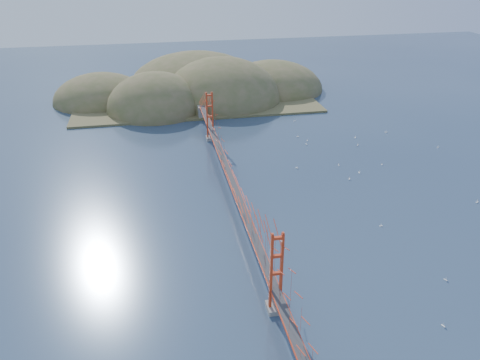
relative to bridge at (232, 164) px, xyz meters
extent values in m
plane|color=#2D405B|center=(0.00, -0.18, -7.01)|extent=(320.00, 320.00, 0.00)
cube|color=gray|center=(0.00, -30.18, -6.66)|extent=(2.00, 2.40, 0.70)
cube|color=gray|center=(0.00, 29.82, -6.66)|extent=(2.00, 2.40, 0.70)
cube|color=red|center=(0.00, -0.18, -3.71)|extent=(1.40, 92.00, 0.16)
cube|color=red|center=(0.00, -0.18, -3.91)|extent=(1.33, 92.00, 0.24)
cube|color=#38383A|center=(0.00, -0.18, -3.61)|extent=(1.19, 92.00, 0.03)
cube|color=gray|center=(0.00, 45.82, -5.36)|extent=(2.20, 2.60, 3.30)
cube|color=#7A6546|center=(0.00, 63.82, -6.76)|extent=(70.00, 40.00, 0.60)
ellipsoid|color=#7A6546|center=(-12.00, 55.82, -7.01)|extent=(28.00, 28.00, 21.00)
ellipsoid|color=#7A6546|center=(8.00, 61.82, -7.01)|extent=(36.00, 36.00, 25.00)
ellipsoid|color=#7A6546|center=(26.00, 69.82, -7.01)|extent=(32.00, 32.00, 18.00)
ellipsoid|color=#7A6546|center=(-28.00, 67.82, -7.01)|extent=(28.00, 28.00, 16.00)
ellipsoid|color=#7A6546|center=(2.00, 77.82, -7.01)|extent=(44.00, 44.00, 22.00)
cube|color=white|center=(19.59, -37.02, -6.95)|extent=(0.33, 0.58, 0.10)
cylinder|color=white|center=(19.59, -37.02, -6.65)|extent=(0.02, 0.02, 0.60)
cube|color=white|center=(22.57, -14.28, -6.95)|extent=(0.52, 0.20, 0.09)
cylinder|color=white|center=(22.57, -14.28, -6.68)|extent=(0.01, 0.01, 0.55)
cube|color=white|center=(22.64, 24.55, -6.96)|extent=(0.17, 0.49, 0.09)
cylinder|color=white|center=(22.64, 24.55, -6.69)|extent=(0.01, 0.01, 0.53)
cube|color=white|center=(27.49, 5.57, -6.94)|extent=(0.32, 0.63, 0.11)
cylinder|color=white|center=(27.49, 5.57, -6.62)|extent=(0.02, 0.02, 0.65)
cube|color=white|center=(23.79, 38.59, -6.95)|extent=(0.58, 0.32, 0.10)
cylinder|color=white|center=(23.79, 38.59, -6.65)|extent=(0.02, 0.02, 0.60)
cube|color=white|center=(34.68, 24.10, -6.95)|extent=(0.50, 0.56, 0.10)
cylinder|color=white|center=(34.68, 24.10, -6.63)|extent=(0.02, 0.02, 0.62)
cube|color=white|center=(15.58, 10.21, -6.94)|extent=(0.53, 0.61, 0.11)
cylinder|color=white|center=(15.58, 10.21, -6.61)|extent=(0.02, 0.02, 0.67)
cube|color=white|center=(24.32, 3.17, -6.94)|extent=(0.47, 0.62, 0.11)
cylinder|color=white|center=(24.32, 3.17, -6.61)|extent=(0.02, 0.02, 0.66)
cube|color=white|center=(21.13, 27.37, -6.94)|extent=(0.65, 0.37, 0.11)
cylinder|color=white|center=(21.13, 27.37, -6.61)|extent=(0.02, 0.02, 0.67)
cube|color=white|center=(21.68, 22.34, -6.94)|extent=(0.49, 0.60, 0.11)
cylinder|color=white|center=(21.68, 22.34, -6.62)|extent=(0.02, 0.02, 0.65)
cube|color=white|center=(33.94, 8.40, -6.96)|extent=(0.21, 0.49, 0.09)
cylinder|color=white|center=(33.94, 8.40, -6.70)|extent=(0.01, 0.01, 0.51)
cube|color=white|center=(24.98, -29.08, -6.95)|extent=(0.38, 0.56, 0.10)
cylinder|color=white|center=(24.98, -29.08, -6.66)|extent=(0.02, 0.02, 0.59)
cube|color=white|center=(33.28, 19.42, -6.94)|extent=(0.56, 0.55, 0.11)
cylinder|color=white|center=(33.28, 19.42, -6.62)|extent=(0.02, 0.02, 0.64)
cube|color=white|center=(43.40, -10.22, -6.94)|extent=(0.64, 0.40, 0.11)
cylinder|color=white|center=(43.40, -10.22, -6.61)|extent=(0.02, 0.02, 0.66)
cube|color=white|center=(43.75, 26.02, -6.94)|extent=(0.65, 0.33, 0.11)
cylinder|color=white|center=(43.75, 26.02, -6.60)|extent=(0.02, 0.02, 0.68)
cube|color=white|center=(51.03, 14.74, -6.96)|extent=(0.51, 0.34, 0.09)
cylinder|color=white|center=(51.03, 14.74, -6.69)|extent=(0.01, 0.01, 0.53)
cube|color=white|center=(24.74, 9.87, -6.95)|extent=(0.21, 0.53, 0.09)
cylinder|color=white|center=(24.74, 9.87, -6.67)|extent=(0.02, 0.02, 0.57)
camera|label=1|loc=(-13.25, -74.63, 34.87)|focal=35.00mm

